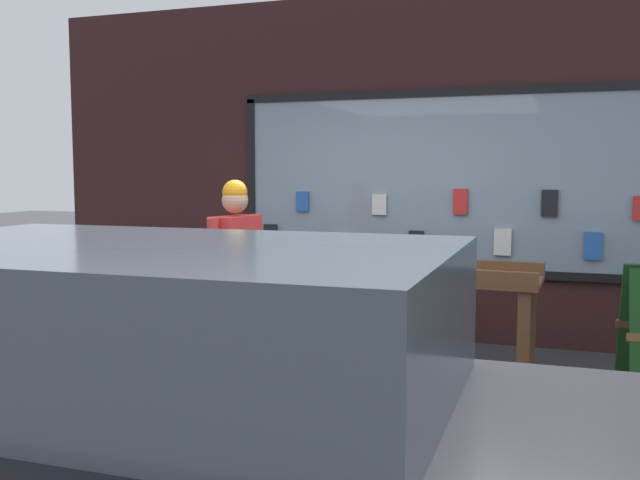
% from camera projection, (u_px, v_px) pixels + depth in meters
% --- Properties ---
extents(ground_plane, '(40.00, 40.00, 0.00)m').
position_uv_depth(ground_plane, '(321.00, 406.00, 5.12)').
color(ground_plane, '#2D2D33').
extents(shopfront_facade, '(7.76, 0.29, 3.45)m').
position_uv_depth(shopfront_facade, '(405.00, 169.00, 7.18)').
color(shopfront_facade, '#331919').
rests_on(shopfront_facade, ground_plane).
extents(display_table_main, '(2.96, 0.78, 0.96)m').
position_uv_depth(display_table_main, '(357.00, 280.00, 5.93)').
color(display_table_main, brown).
rests_on(display_table_main, ground_plane).
extents(person_browsing, '(0.31, 0.64, 1.62)m').
position_uv_depth(person_browsing, '(236.00, 264.00, 5.73)').
color(person_browsing, '#4C382D').
rests_on(person_browsing, ground_plane).
extents(small_dog, '(0.34, 0.58, 0.41)m').
position_uv_depth(small_dog, '(181.00, 347.00, 5.73)').
color(small_dog, white).
rests_on(small_dog, ground_plane).
extents(parked_car, '(4.13, 1.87, 1.41)m').
position_uv_depth(parked_car, '(152.00, 415.00, 2.77)').
color(parked_car, black).
rests_on(parked_car, ground_plane).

